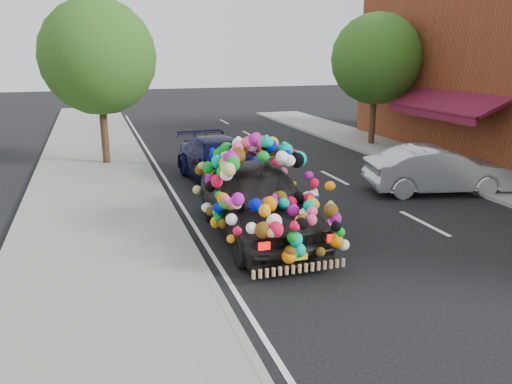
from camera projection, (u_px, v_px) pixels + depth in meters
ground at (293, 239)px, 11.60m from camera, size 100.00×100.00×0.00m
sidewalk at (100, 260)px, 10.29m from camera, size 4.00×60.00×0.12m
kerb at (193, 249)px, 10.87m from camera, size 0.15×60.00×0.13m
footpath_far at (485, 179)px, 16.79m from camera, size 3.00×40.00×0.12m
lane_markings at (424, 223)px, 12.68m from camera, size 6.00×50.00×0.01m
tree_near_sidewalk at (98, 57)px, 18.05m from camera, size 4.20×4.20×6.13m
tree_far_b at (376, 59)px, 22.09m from camera, size 4.00×4.00×5.90m
plush_art_car at (258, 185)px, 11.53m from camera, size 2.45×5.28×2.37m
navy_sedan at (221, 162)px, 16.35m from camera, size 2.46×5.20×1.46m
silver_hatchback at (438, 170)px, 15.27m from camera, size 4.57×2.47×1.43m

